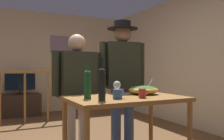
# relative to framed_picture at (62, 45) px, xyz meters

# --- Properties ---
(back_wall) EXTENTS (4.83, 0.10, 2.53)m
(back_wall) POSITION_rel_framed_picture_xyz_m (-0.67, 0.06, -0.46)
(back_wall) COLOR beige
(back_wall) RESTS_ON ground_plane
(side_wall_right) EXTENTS (0.10, 5.06, 2.53)m
(side_wall_right) POSITION_rel_framed_picture_xyz_m (1.75, -2.30, -0.46)
(side_wall_right) COLOR beige
(side_wall_right) RESTS_ON ground_plane
(framed_picture) EXTENTS (0.58, 0.03, 0.45)m
(framed_picture) POSITION_rel_framed_picture_xyz_m (0.00, 0.00, 0.00)
(framed_picture) COLOR gray
(stair_railing) EXTENTS (2.80, 0.10, 1.11)m
(stair_railing) POSITION_rel_framed_picture_xyz_m (-1.04, -1.12, -1.05)
(stair_railing) COLOR #9E6B33
(stair_railing) RESTS_ON ground_plane
(tv_console) EXTENTS (0.90, 0.40, 0.51)m
(tv_console) POSITION_rel_framed_picture_xyz_m (-1.04, -0.29, -1.47)
(tv_console) COLOR #38281E
(tv_console) RESTS_ON ground_plane
(flat_screen_tv) EXTENTS (0.66, 0.12, 0.48)m
(flat_screen_tv) POSITION_rel_framed_picture_xyz_m (-1.04, -0.32, -0.93)
(flat_screen_tv) COLOR black
(flat_screen_tv) RESTS_ON tv_console
(serving_table) EXTENTS (1.16, 0.74, 0.81)m
(serving_table) POSITION_rel_framed_picture_xyz_m (-0.38, -4.06, -1.01)
(serving_table) COLOR #9E6B33
(serving_table) RESTS_ON ground_plane
(salad_bowl) EXTENTS (0.33, 0.33, 0.17)m
(salad_bowl) POSITION_rel_framed_picture_xyz_m (-0.09, -3.94, -0.86)
(salad_bowl) COLOR gold
(salad_bowl) RESTS_ON serving_table
(wine_glass) EXTENTS (0.07, 0.07, 0.16)m
(wine_glass) POSITION_rel_framed_picture_xyz_m (-0.48, -4.05, -0.80)
(wine_glass) COLOR silver
(wine_glass) RESTS_ON serving_table
(wine_bottle_dark) EXTENTS (0.06, 0.06, 0.38)m
(wine_bottle_dark) POSITION_rel_framed_picture_xyz_m (-0.72, -4.23, -0.75)
(wine_bottle_dark) COLOR black
(wine_bottle_dark) RESTS_ON serving_table
(wine_bottle_green) EXTENTS (0.07, 0.07, 0.34)m
(wine_bottle_green) POSITION_rel_framed_picture_xyz_m (-0.78, -4.03, -0.77)
(wine_bottle_green) COLOR #1E5628
(wine_bottle_green) RESTS_ON serving_table
(mug_red) EXTENTS (0.11, 0.07, 0.09)m
(mug_red) POSITION_rel_framed_picture_xyz_m (-0.28, -4.22, -0.87)
(mug_red) COLOR #B7332D
(mug_red) RESTS_ON serving_table
(mug_blue) EXTENTS (0.13, 0.09, 0.09)m
(mug_blue) POSITION_rel_framed_picture_xyz_m (-0.53, -4.17, -0.87)
(mug_blue) COLOR #3866B2
(mug_blue) RESTS_ON serving_table
(person_standing_left) EXTENTS (0.62, 0.29, 1.50)m
(person_standing_left) POSITION_rel_framed_picture_xyz_m (-0.69, -3.42, -0.83)
(person_standing_left) COLOR beige
(person_standing_left) RESTS_ON ground_plane
(person_standing_right) EXTENTS (0.61, 0.40, 1.72)m
(person_standing_right) POSITION_rel_framed_picture_xyz_m (-0.07, -3.42, -0.69)
(person_standing_right) COLOR #3D5684
(person_standing_right) RESTS_ON ground_plane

